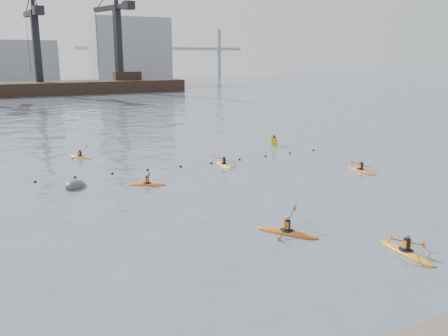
{
  "coord_description": "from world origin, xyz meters",
  "views": [
    {
      "loc": [
        -14.4,
        -15.55,
        9.66
      ],
      "look_at": [
        -1.17,
        9.82,
        2.8
      ],
      "focal_mm": 38.0,
      "sensor_mm": 36.0,
      "label": 1
    }
  ],
  "objects": [
    {
      "name": "skyline",
      "position": [
        2.23,
        150.27,
        9.25
      ],
      "size": [
        141.0,
        28.0,
        22.0
      ],
      "color": "gray",
      "rests_on": "ground"
    },
    {
      "name": "kayaker_4",
      "position": [
        14.0,
        13.73,
        0.1
      ],
      "size": [
        2.32,
        3.37,
        1.24
      ],
      "rotation": [
        0.0,
        0.0,
        3.14
      ],
      "color": "#DC5D14",
      "rests_on": "ground"
    },
    {
      "name": "kayaker_2",
      "position": [
        -3.52,
        17.94,
        0.09
      ],
      "size": [
        2.87,
        1.94,
        0.94
      ],
      "rotation": [
        0.0,
        0.0,
        1.07
      ],
      "color": "orange",
      "rests_on": "ground"
    },
    {
      "name": "kayaker_5",
      "position": [
        -6.09,
        30.39,
        0.09
      ],
      "size": [
        2.02,
        2.78,
        1.19
      ],
      "rotation": [
        0.0,
        0.0,
        0.55
      ],
      "color": "orange",
      "rests_on": "ground"
    },
    {
      "name": "kayaker_1",
      "position": [
        3.79,
        -0.27,
        0.11
      ],
      "size": [
        2.52,
        3.7,
        1.32
      ],
      "rotation": [
        0.0,
        0.0,
        -0.06
      ],
      "color": "#C08016",
      "rests_on": "ground"
    },
    {
      "name": "kayaker_0",
      "position": [
        0.11,
        4.71,
        0.11
      ],
      "size": [
        2.62,
        3.39,
        1.49
      ],
      "rotation": [
        0.0,
        0.0,
        0.6
      ],
      "color": "#C05712",
      "rests_on": "ground"
    },
    {
      "name": "barge_pier",
      "position": [
        -0.22,
        110.0,
        1.89
      ],
      "size": [
        72.0,
        19.3,
        29.5
      ],
      "color": "black",
      "rests_on": "ground"
    },
    {
      "name": "kayaker_3",
      "position": [
        4.63,
        20.97,
        0.1
      ],
      "size": [
        2.24,
        3.3,
        1.2
      ],
      "rotation": [
        0.0,
        0.0,
        -0.09
      ],
      "color": "yellow",
      "rests_on": "ground"
    },
    {
      "name": "nav_buoy",
      "position": [
        14.0,
        27.14,
        0.42
      ],
      "size": [
        0.76,
        0.76,
        1.39
      ],
      "color": "gold",
      "rests_on": "ground"
    },
    {
      "name": "float_line",
      "position": [
        -0.5,
        22.53,
        0.03
      ],
      "size": [
        33.24,
        0.73,
        0.24
      ],
      "color": "black",
      "rests_on": "ground"
    },
    {
      "name": "mooring_buoy",
      "position": [
        -8.46,
        19.91,
        0.0
      ],
      "size": [
        2.52,
        2.72,
        1.56
      ],
      "primitive_type": "ellipsoid",
      "rotation": [
        0.0,
        0.21,
        0.92
      ],
      "color": "#3F4144",
      "rests_on": "ground"
    },
    {
      "name": "ground",
      "position": [
        0.0,
        0.0,
        0.0
      ],
      "size": [
        400.0,
        400.0,
        0.0
      ],
      "primitive_type": "plane",
      "color": "#3D4A59",
      "rests_on": "ground"
    }
  ]
}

